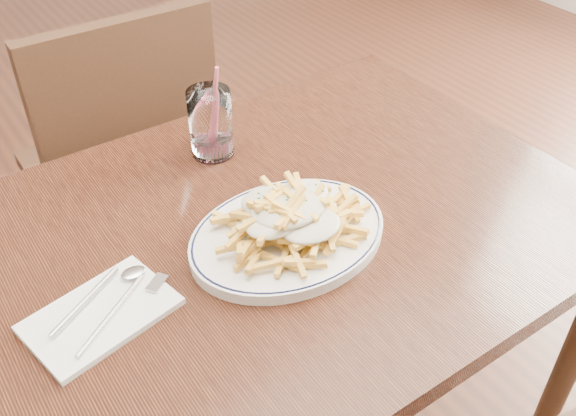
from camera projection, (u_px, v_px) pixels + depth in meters
table at (256, 264)px, 1.13m from camera, size 1.20×0.80×0.75m
chair_far at (125, 158)px, 1.64m from camera, size 0.43×0.43×0.93m
fries_plate at (288, 235)px, 1.06m from camera, size 0.37×0.33×0.02m
loaded_fries at (288, 212)px, 1.03m from camera, size 0.29×0.26×0.07m
napkin at (101, 315)px, 0.93m from camera, size 0.23×0.17×0.01m
cutlery at (98, 308)px, 0.93m from camera, size 0.19×0.17×0.01m
water_glass at (211, 127)px, 1.23m from camera, size 0.08×0.08×0.18m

